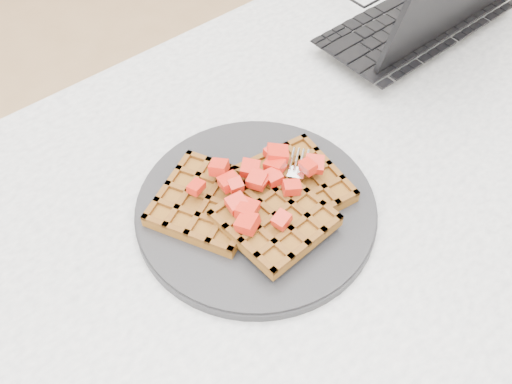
# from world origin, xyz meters

# --- Properties ---
(table) EXTENTS (1.20, 0.80, 0.75)m
(table) POSITION_xyz_m (0.00, 0.00, 0.64)
(table) COLOR silver
(table) RESTS_ON ground
(plate) EXTENTS (0.30, 0.30, 0.02)m
(plate) POSITION_xyz_m (-0.05, 0.04, 0.76)
(plate) COLOR black
(plate) RESTS_ON table
(waffles) EXTENTS (0.24, 0.21, 0.03)m
(waffles) POSITION_xyz_m (-0.05, 0.04, 0.78)
(waffles) COLOR brown
(waffles) RESTS_ON plate
(strawberry_pile) EXTENTS (0.15, 0.15, 0.02)m
(strawberry_pile) POSITION_xyz_m (-0.05, 0.04, 0.80)
(strawberry_pile) COLOR #AA0B03
(strawberry_pile) RESTS_ON waffles
(fork) EXTENTS (0.16, 0.13, 0.02)m
(fork) POSITION_xyz_m (-0.02, 0.01, 0.77)
(fork) COLOR silver
(fork) RESTS_ON plate
(laptop) EXTENTS (0.37, 0.27, 0.25)m
(laptop) POSITION_xyz_m (0.40, 0.18, 0.79)
(laptop) COLOR black
(laptop) RESTS_ON table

